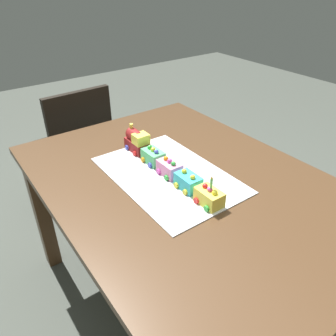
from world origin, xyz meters
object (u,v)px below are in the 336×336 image
Objects in this scene: cake_locomotive at (137,141)px; cake_car_caboose_bubblegum at (170,168)px; dining_table at (185,202)px; cake_car_tanker_lemon at (209,197)px; cake_car_gondola_turquoise at (188,182)px; birthday_candle at (211,182)px; chair at (77,145)px; cake_car_hopper_mint_green at (153,156)px.

cake_locomotive reaches higher than cake_car_caboose_bubblegum.
dining_table is 0.22m from cake_car_tanker_lemon.
birthday_candle is (0.12, 0.00, 0.07)m from cake_car_gondola_turquoise.
chair is at bearing -178.13° from cake_car_gondola_turquoise.
cake_locomotive is 0.25m from cake_car_caboose_bubblegum.
cake_car_tanker_lemon is at bearing -180.00° from birthday_candle.
chair is 6.14× the size of cake_locomotive.
cake_car_caboose_bubblegum is 0.12m from cake_car_gondola_turquoise.
chair is 1.01m from cake_car_caboose_bubblegum.
birthday_candle is (0.49, -0.00, 0.05)m from cake_locomotive.
cake_car_caboose_bubblegum is at bearing 0.00° from cake_car_hopper_mint_green.
cake_car_caboose_bubblegum is (0.12, 0.00, 0.00)m from cake_car_hopper_mint_green.
cake_car_tanker_lemon is (1.20, 0.04, 0.30)m from chair.
cake_car_hopper_mint_green is 1.00× the size of cake_car_caboose_bubblegum.
chair and cake_locomotive have the same top height.
chair is 0.90m from cake_car_hopper_mint_green.
birthday_candle is (0.36, 0.00, 0.07)m from cake_car_hopper_mint_green.
cake_car_hopper_mint_green is 2.05× the size of birthday_candle.
cake_car_gondola_turquoise is (0.36, -0.00, -0.02)m from cake_locomotive.
cake_car_tanker_lemon is (0.12, 0.00, 0.00)m from cake_car_gondola_turquoise.
chair is 8.60× the size of cake_car_caboose_bubblegum.
dining_table is 14.00× the size of cake_car_caboose_bubblegum.
cake_car_caboose_bubblegum is 0.24m from cake_car_tanker_lemon.
cake_locomotive is 1.40× the size of cake_car_gondola_turquoise.
cake_car_hopper_mint_green is (0.85, 0.04, 0.30)m from chair.
cake_car_gondola_turquoise is at bearing -31.81° from dining_table.
cake_car_gondola_turquoise is at bearing 0.00° from cake_car_hopper_mint_green.
dining_table is at bearing 9.33° from cake_car_hopper_mint_green.
cake_car_caboose_bubblegum and cake_car_tanker_lemon have the same top height.
cake_locomotive is at bearing 180.00° from cake_car_tanker_lemon.
cake_locomotive is 0.48m from cake_car_tanker_lemon.
birthday_candle is at bearing -10.10° from dining_table.
birthday_candle reaches higher than cake_car_tanker_lemon.
birthday_candle is at bearing 0.00° from cake_car_gondola_turquoise.
chair is at bearing -178.31° from cake_car_tanker_lemon.
dining_table is 0.27m from birthday_candle.
cake_car_hopper_mint_green and cake_car_tanker_lemon have the same top height.
cake_car_tanker_lemon is 0.07m from birthday_candle.
cake_locomotive reaches higher than cake_car_gondola_turquoise.
cake_car_gondola_turquoise is 0.14m from birthday_candle.
cake_car_hopper_mint_green is at bearing -180.00° from birthday_candle.
cake_car_caboose_bubblegum is at bearing 89.40° from chair.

